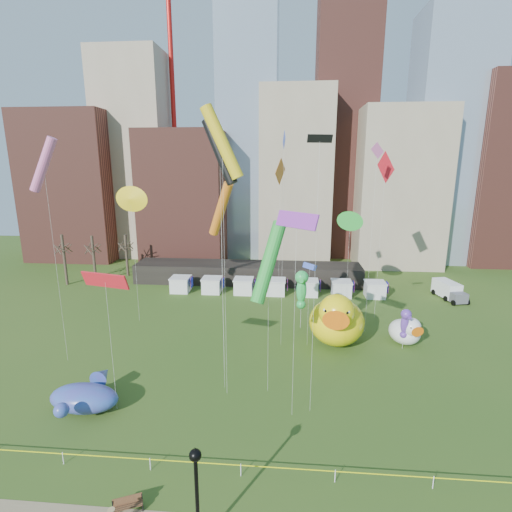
# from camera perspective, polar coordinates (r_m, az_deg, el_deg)

# --- Properties ---
(ground) EXTENTS (160.00, 160.00, 0.00)m
(ground) POSITION_cam_1_polar(r_m,az_deg,el_deg) (28.67, -2.26, -29.76)
(ground) COLOR #2F541A
(ground) RESTS_ON ground
(skyline) EXTENTS (101.00, 23.00, 68.00)m
(skyline) POSITION_cam_1_polar(r_m,az_deg,el_deg) (81.81, 4.64, 14.66)
(skyline) COLOR brown
(skyline) RESTS_ON ground
(crane_left) EXTENTS (23.00, 1.00, 76.00)m
(crane_left) POSITION_cam_1_polar(r_m,az_deg,el_deg) (92.15, -12.07, 30.39)
(crane_left) COLOR red
(crane_left) RESTS_ON ground
(crane_right) EXTENTS (23.00, 1.00, 76.00)m
(crane_right) POSITION_cam_1_polar(r_m,az_deg,el_deg) (93.36, 25.60, 29.23)
(crane_right) COLOR red
(crane_right) RESTS_ON ground
(pavilion) EXTENTS (38.00, 6.00, 3.20)m
(pavilion) POSITION_cam_1_polar(r_m,az_deg,el_deg) (65.61, -1.25, -2.51)
(pavilion) COLOR black
(pavilion) RESTS_ON ground
(vendor_tents) EXTENTS (33.24, 2.80, 2.40)m
(vendor_tents) POSITION_cam_1_polar(r_m,az_deg,el_deg) (59.70, 2.96, -4.66)
(vendor_tents) COLOR white
(vendor_tents) RESTS_ON ground
(bare_trees) EXTENTS (8.44, 6.44, 8.50)m
(bare_trees) POSITION_cam_1_polar(r_m,az_deg,el_deg) (71.28, -22.80, -0.29)
(bare_trees) COLOR #382B21
(bare_trees) RESTS_ON ground
(caution_tape) EXTENTS (50.00, 0.06, 0.90)m
(caution_tape) POSITION_cam_1_polar(r_m,az_deg,el_deg) (28.21, -2.27, -28.76)
(caution_tape) COLOR white
(caution_tape) RESTS_ON ground
(big_duck) EXTENTS (7.13, 8.82, 6.43)m
(big_duck) POSITION_cam_1_polar(r_m,az_deg,el_deg) (43.87, 11.86, -9.20)
(big_duck) COLOR yellow
(big_duck) RESTS_ON ground
(small_duck) EXTENTS (4.21, 4.88, 3.44)m
(small_duck) POSITION_cam_1_polar(r_m,az_deg,el_deg) (46.68, 21.32, -10.28)
(small_duck) COLOR white
(small_duck) RESTS_ON ground
(seahorse_green) EXTENTS (1.72, 2.10, 7.33)m
(seahorse_green) POSITION_cam_1_polar(r_m,az_deg,el_deg) (46.54, 6.77, -4.53)
(seahorse_green) COLOR silver
(seahorse_green) RESTS_ON ground
(seahorse_purple) EXTENTS (1.27, 1.51, 4.65)m
(seahorse_purple) POSITION_cam_1_polar(r_m,az_deg,el_deg) (44.66, 21.22, -9.01)
(seahorse_purple) COLOR silver
(seahorse_purple) RESTS_ON ground
(whale_inflatable) EXTENTS (5.83, 7.38, 2.52)m
(whale_inflatable) POSITION_cam_1_polar(r_m,az_deg,el_deg) (36.28, -23.94, -18.43)
(whale_inflatable) COLOR #4C389B
(whale_inflatable) RESTS_ON ground
(park_bench) EXTENTS (1.75, 1.15, 0.86)m
(park_bench) POSITION_cam_1_polar(r_m,az_deg,el_deg) (27.50, -18.49, -31.50)
(park_bench) COLOR #512E1B
(park_bench) RESTS_ON footpath
(lamppost) EXTENTS (0.63, 0.63, 6.07)m
(lamppost) POSITION_cam_1_polar(r_m,az_deg,el_deg) (22.91, -8.79, -30.76)
(lamppost) COLOR black
(lamppost) RESTS_ON footpath
(box_truck) EXTENTS (3.44, 6.23, 2.51)m
(box_truck) POSITION_cam_1_polar(r_m,az_deg,el_deg) (64.50, 26.63, -4.56)
(box_truck) COLOR white
(box_truck) RESTS_ON ground
(kite_0) EXTENTS (3.96, 1.48, 11.69)m
(kite_0) POSITION_cam_1_polar(r_m,az_deg,el_deg) (31.25, -21.47, -3.42)
(kite_0) COLOR silver
(kite_0) RESTS_ON ground
(kite_1) EXTENTS (1.60, 0.84, 21.97)m
(kite_1) POSITION_cam_1_polar(r_m,az_deg,el_deg) (44.91, 17.45, 13.30)
(kite_1) COLOR silver
(kite_1) RESTS_ON ground
(kite_2) EXTENTS (1.80, 0.76, 21.63)m
(kite_2) POSITION_cam_1_polar(r_m,az_deg,el_deg) (28.02, 9.41, 15.84)
(kite_2) COLOR silver
(kite_2) RESTS_ON ground
(kite_3) EXTENTS (3.27, 3.84, 15.16)m
(kite_3) POSITION_cam_1_polar(r_m,az_deg,el_deg) (31.52, 1.89, -0.93)
(kite_3) COLOR silver
(kite_3) RESTS_ON ground
(kite_4) EXTENTS (3.36, 1.23, 24.02)m
(kite_4) POSITION_cam_1_polar(r_m,az_deg,el_deg) (30.28, -5.04, 16.38)
(kite_4) COLOR silver
(kite_4) RESTS_ON ground
(kite_5) EXTENTS (0.29, 1.76, 22.86)m
(kite_5) POSITION_cam_1_polar(r_m,az_deg,el_deg) (39.67, 4.16, 15.07)
(kite_5) COLOR silver
(kite_5) RESTS_ON ground
(kite_6) EXTENTS (2.85, 2.46, 18.21)m
(kite_6) POSITION_cam_1_polar(r_m,az_deg,el_deg) (34.82, -5.23, 6.91)
(kite_6) COLOR silver
(kite_6) RESTS_ON ground
(kite_7) EXTENTS (3.06, 2.92, 16.33)m
(kite_7) POSITION_cam_1_polar(r_m,az_deg,el_deg) (27.57, 6.04, 5.18)
(kite_7) COLOR silver
(kite_7) RESTS_ON ground
(kite_8) EXTENTS (1.23, 3.62, 21.20)m
(kite_8) POSITION_cam_1_polar(r_m,az_deg,el_deg) (49.95, 18.63, 12.12)
(kite_8) COLOR silver
(kite_8) RESTS_ON ground
(kite_9) EXTENTS (3.05, 1.19, 22.12)m
(kite_9) POSITION_cam_1_polar(r_m,az_deg,el_deg) (40.77, -28.97, 11.74)
(kite_9) COLOR silver
(kite_9) RESTS_ON ground
(kite_10) EXTENTS (3.14, 1.97, 23.15)m
(kite_10) POSITION_cam_1_polar(r_m,az_deg,el_deg) (31.12, -5.39, 15.09)
(kite_10) COLOR silver
(kite_10) RESTS_ON ground
(kite_11) EXTENTS (2.20, 1.81, 13.76)m
(kite_11) POSITION_cam_1_polar(r_m,az_deg,el_deg) (51.29, 13.80, 5.05)
(kite_11) COLOR silver
(kite_11) RESTS_ON ground
(kite_12) EXTENTS (3.08, 1.24, 17.11)m
(kite_12) POSITION_cam_1_polar(r_m,az_deg,el_deg) (48.94, -18.11, 8.01)
(kite_12) COLOR silver
(kite_12) RESTS_ON ground
(kite_13) EXTENTS (1.49, 1.70, 9.34)m
(kite_13) POSITION_cam_1_polar(r_m,az_deg,el_deg) (41.37, 7.95, -1.63)
(kite_13) COLOR silver
(kite_13) RESTS_ON ground
(kite_14) EXTENTS (1.33, 3.50, 20.53)m
(kite_14) POSITION_cam_1_polar(r_m,az_deg,el_deg) (54.70, 3.60, 12.18)
(kite_14) COLOR silver
(kite_14) RESTS_ON ground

